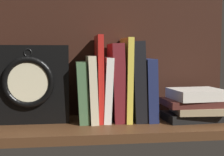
# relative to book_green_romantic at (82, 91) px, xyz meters

# --- Properties ---
(ground_plane) EXTENTS (0.78, 0.27, 0.03)m
(ground_plane) POSITION_rel_book_green_romantic_xyz_m (0.09, -0.04, -0.10)
(ground_plane) COLOR #4C2D19
(back_panel) EXTENTS (0.78, 0.01, 0.42)m
(back_panel) POSITION_rel_book_green_romantic_xyz_m (0.09, 0.09, 0.12)
(back_panel) COLOR black
(back_panel) RESTS_ON ground_plane
(book_green_romantic) EXTENTS (0.04, 0.14, 0.18)m
(book_green_romantic) POSITION_rel_book_green_romantic_xyz_m (0.00, 0.00, 0.00)
(book_green_romantic) COLOR #476B44
(book_green_romantic) RESTS_ON ground_plane
(book_cream_twain) EXTENTS (0.03, 0.16, 0.20)m
(book_cream_twain) POSITION_rel_book_green_romantic_xyz_m (0.03, 0.00, 0.01)
(book_cream_twain) COLOR beige
(book_cream_twain) RESTS_ON ground_plane
(book_red_requiem) EXTENTS (0.02, 0.14, 0.26)m
(book_red_requiem) POSITION_rel_book_green_romantic_xyz_m (0.05, 0.00, 0.04)
(book_red_requiem) COLOR red
(book_red_requiem) RESTS_ON ground_plane
(book_white_catcher) EXTENTS (0.03, 0.14, 0.19)m
(book_white_catcher) POSITION_rel_book_green_romantic_xyz_m (0.07, 0.00, 0.01)
(book_white_catcher) COLOR silver
(book_white_catcher) RESTS_ON ground_plane
(book_maroon_dawkins) EXTENTS (0.04, 0.14, 0.23)m
(book_maroon_dawkins) POSITION_rel_book_green_romantic_xyz_m (0.10, 0.00, 0.03)
(book_maroon_dawkins) COLOR maroon
(book_maroon_dawkins) RESTS_ON ground_plane
(book_yellow_seinlanguage) EXTENTS (0.02, 0.15, 0.25)m
(book_yellow_seinlanguage) POSITION_rel_book_green_romantic_xyz_m (0.13, 0.00, 0.04)
(book_yellow_seinlanguage) COLOR gold
(book_yellow_seinlanguage) RESTS_ON ground_plane
(book_black_skeptic) EXTENTS (0.05, 0.15, 0.24)m
(book_black_skeptic) POSITION_rel_book_green_romantic_xyz_m (0.16, 0.00, 0.03)
(book_black_skeptic) COLOR black
(book_black_skeptic) RESTS_ON ground_plane
(book_navy_bierce) EXTENTS (0.04, 0.15, 0.19)m
(book_navy_bierce) POSITION_rel_book_green_romantic_xyz_m (0.20, 0.00, 0.00)
(book_navy_bierce) COLOR #192147
(book_navy_bierce) RESTS_ON ground_plane
(framed_clock) EXTENTS (0.23, 0.07, 0.23)m
(framed_clock) POSITION_rel_book_green_romantic_xyz_m (-0.15, -0.01, 0.03)
(framed_clock) COLOR black
(framed_clock) RESTS_ON ground_plane
(book_stack_side) EXTENTS (0.18, 0.14, 0.10)m
(book_stack_side) POSITION_rel_book_green_romantic_xyz_m (0.34, -0.05, -0.04)
(book_stack_side) COLOR black
(book_stack_side) RESTS_ON ground_plane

